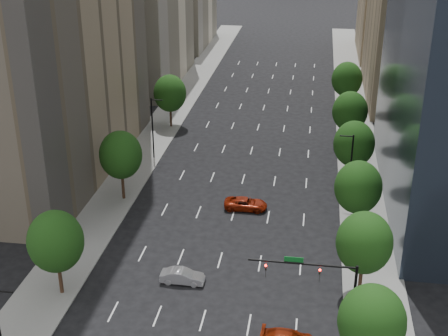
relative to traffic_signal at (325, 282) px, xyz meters
The scene contains 20 objects.
sidewalk_left 40.05m from the traffic_signal, 130.94° to the left, with size 6.00×200.00×0.15m, color slate.
sidewalk_right 30.84m from the traffic_signal, 80.59° to the left, with size 6.00×200.00×0.15m, color slate.
filler_left 111.86m from the traffic_signal, 108.53° to the left, with size 14.00×26.00×18.00m, color beige.
parking_tan_right 72.16m from the traffic_signal, 78.32° to the left, with size 14.00×30.00×30.00m, color #8C7759.
filler_right 104.05m from the traffic_signal, 82.00° to the left, with size 14.00×26.00×16.00m, color #8C7759.
tree_right_0 6.09m from the traffic_signal, 55.21° to the right, with size 5.20×5.20×8.39m.
tree_right_1 6.96m from the traffic_signal, 59.96° to the left, with size 5.20×5.20×8.75m.
tree_right_2 18.34m from the traffic_signal, 79.09° to the left, with size 5.20×5.20×8.61m.
tree_right_3 30.21m from the traffic_signal, 83.40° to the left, with size 5.20×5.20×8.89m.
tree_right_4 44.14m from the traffic_signal, 85.49° to the left, with size 5.20×5.20×8.46m.
tree_right_5 60.11m from the traffic_signal, 86.69° to the left, with size 5.20×5.20×8.75m.
tree_left_0 24.62m from the traffic_signal, behind, with size 5.20×5.20×8.75m.
tree_left_1 32.96m from the traffic_signal, 138.11° to the left, with size 5.20×5.20×8.97m.
tree_left_2 53.91m from the traffic_signal, 117.07° to the left, with size 5.20×5.20×8.68m.
streetlight_rn 25.17m from the traffic_signal, 83.37° to the left, with size 1.70×0.20×9.00m.
streetlight_ls 25.97m from the traffic_signal, 157.36° to the right, with size 1.70×0.20×9.00m.
streetlight_ln 42.42m from the traffic_signal, 124.40° to the left, with size 1.70×0.20×9.00m.
traffic_signal is the anchor object (origin of this frame).
car_silver 15.26m from the traffic_signal, 157.97° to the left, with size 1.51×4.34×1.43m, color #A2A1A7.
car_red_far 23.93m from the traffic_signal, 113.10° to the left, with size 2.38×5.15×1.43m, color maroon.
Camera 1 is at (8.62, -14.27, 35.24)m, focal length 49.82 mm.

